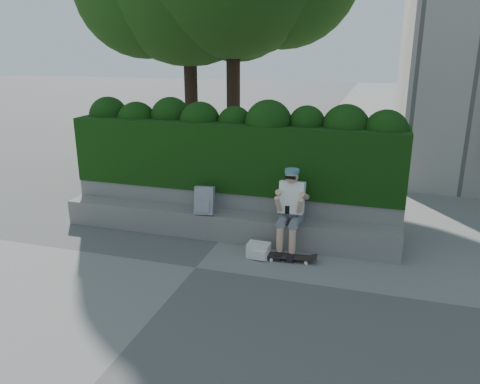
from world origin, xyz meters
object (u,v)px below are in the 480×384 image
(skateboard, at_px, (289,257))
(backpack_plaid, at_px, (205,200))
(backpack_ground, at_px, (259,250))
(person, at_px, (291,207))

(skateboard, bearing_deg, backpack_plaid, 157.99)
(skateboard, xyz_separation_m, backpack_ground, (-0.50, 0.00, 0.05))
(skateboard, height_order, backpack_plaid, backpack_plaid)
(backpack_plaid, relative_size, backpack_ground, 1.37)
(backpack_plaid, bearing_deg, person, -11.75)
(person, distance_m, backpack_plaid, 1.53)
(skateboard, height_order, backpack_ground, backpack_ground)
(person, distance_m, backpack_ground, 0.87)
(backpack_plaid, height_order, backpack_ground, backpack_plaid)
(backpack_plaid, bearing_deg, skateboard, -25.64)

